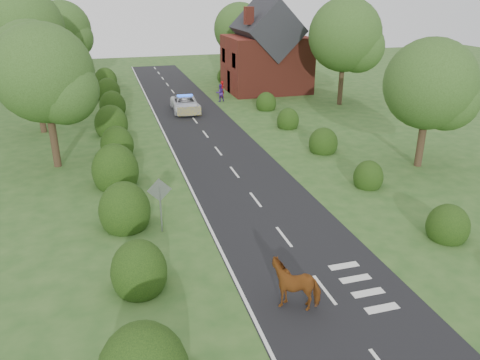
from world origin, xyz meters
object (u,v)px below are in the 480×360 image
object	(u,v)px
road_sign	(160,197)
police_van	(185,104)
pedestrian_purple	(220,93)
cow	(296,285)
pedestrian_red	(222,89)

from	to	relation	value
road_sign	police_van	distance (m)	21.83
road_sign	pedestrian_purple	bearing A→B (deg)	70.33
cow	pedestrian_red	distance (m)	32.89
road_sign	police_van	world-z (taller)	road_sign
police_van	pedestrian_red	xyz separation A→B (m)	(4.48, 4.78, 0.12)
cow	police_van	bearing A→B (deg)	-160.22
police_van	pedestrian_red	world-z (taller)	pedestrian_red
pedestrian_red	cow	bearing A→B (deg)	35.39
road_sign	police_van	size ratio (longest dim) A/B	0.51
cow	pedestrian_red	bearing A→B (deg)	-167.72
pedestrian_purple	police_van	bearing A→B (deg)	34.58
cow	pedestrian_purple	bearing A→B (deg)	-167.16
cow	pedestrian_red	size ratio (longest dim) A/B	1.25
road_sign	pedestrian_red	xyz separation A→B (m)	(9.29, 26.05, -0.86)
road_sign	police_van	bearing A→B (deg)	77.27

